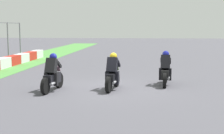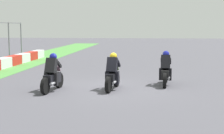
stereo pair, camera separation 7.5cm
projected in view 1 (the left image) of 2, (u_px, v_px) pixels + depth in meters
name	position (u px, v px, depth m)	size (l,w,h in m)	color
ground_plane	(112.00, 88.00, 13.63)	(120.00, 120.00, 0.00)	#4F4D55
rider_lane_a	(165.00, 71.00, 14.30)	(2.04, 0.56, 1.51)	black
rider_lane_b	(113.00, 74.00, 13.26)	(2.04, 0.59, 1.51)	black
rider_lane_c	(52.00, 76.00, 12.96)	(2.04, 0.58, 1.51)	black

